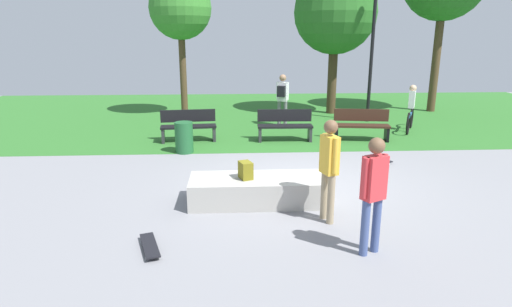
# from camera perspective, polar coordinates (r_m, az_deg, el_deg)

# --- Properties ---
(ground_plane) EXTENTS (28.00, 28.00, 0.00)m
(ground_plane) POSITION_cam_1_polar(r_m,az_deg,el_deg) (9.26, 6.60, -3.74)
(ground_plane) COLOR gray
(grass_lawn) EXTENTS (26.60, 11.64, 0.01)m
(grass_lawn) POSITION_cam_1_polar(r_m,az_deg,el_deg) (17.13, 2.09, 5.33)
(grass_lawn) COLOR #2D6B28
(grass_lawn) RESTS_ON ground_plane
(concrete_ledge) EXTENTS (2.51, 0.96, 0.49)m
(concrete_ledge) POSITION_cam_1_polar(r_m,az_deg,el_deg) (8.02, 0.19, -4.88)
(concrete_ledge) COLOR #A8A59E
(concrete_ledge) RESTS_ON ground_plane
(backpack_on_ledge) EXTENTS (0.28, 0.33, 0.32)m
(backpack_on_ledge) POSITION_cam_1_polar(r_m,az_deg,el_deg) (7.85, -1.39, -2.24)
(backpack_on_ledge) COLOR olive
(backpack_on_ledge) RESTS_ON concrete_ledge
(skater_performing_trick) EXTENTS (0.39, 0.33, 1.71)m
(skater_performing_trick) POSITION_cam_1_polar(r_m,az_deg,el_deg) (6.16, 15.35, -4.38)
(skater_performing_trick) COLOR #3F5184
(skater_performing_trick) RESTS_ON ground_plane
(skater_watching) EXTENTS (0.29, 0.41, 1.73)m
(skater_watching) POSITION_cam_1_polar(r_m,az_deg,el_deg) (7.10, 9.69, -1.26)
(skater_watching) COLOR tan
(skater_watching) RESTS_ON ground_plane
(skateboard_by_ledge) EXTENTS (0.44, 0.82, 0.08)m
(skateboard_by_ledge) POSITION_cam_1_polar(r_m,az_deg,el_deg) (6.60, -13.92, -11.76)
(skateboard_by_ledge) COLOR black
(skateboard_by_ledge) RESTS_ON ground_plane
(skateboard_spare) EXTENTS (0.78, 0.60, 0.08)m
(skateboard_spare) POSITION_cam_1_polar(r_m,az_deg,el_deg) (10.64, 16.01, -1.31)
(skateboard_spare) COLOR black
(skateboard_spare) RESTS_ON ground_plane
(park_bench_near_lamppost) EXTENTS (1.61, 0.50, 0.91)m
(park_bench_near_lamppost) POSITION_cam_1_polar(r_m,az_deg,el_deg) (12.65, 3.85, 3.85)
(park_bench_near_lamppost) COLOR black
(park_bench_near_lamppost) RESTS_ON ground_plane
(park_bench_far_right) EXTENTS (1.65, 0.69, 0.91)m
(park_bench_far_right) POSITION_cam_1_polar(r_m,az_deg,el_deg) (13.06, 13.83, 3.80)
(park_bench_far_right) COLOR #331E14
(park_bench_far_right) RESTS_ON ground_plane
(park_bench_center_lawn) EXTENTS (1.64, 0.63, 0.91)m
(park_bench_center_lawn) POSITION_cam_1_polar(r_m,az_deg,el_deg) (12.72, -8.96, 3.75)
(park_bench_center_lawn) COLOR black
(park_bench_center_lawn) RESTS_ON ground_plane
(tree_young_birch) EXTENTS (2.28, 2.28, 5.11)m
(tree_young_birch) POSITION_cam_1_polar(r_m,az_deg,el_deg) (16.79, -10.03, 18.36)
(tree_young_birch) COLOR #4C3823
(tree_young_birch) RESTS_ON grass_lawn
(tree_broad_elm) EXTENTS (3.12, 3.12, 5.40)m
(tree_broad_elm) POSITION_cam_1_polar(r_m,az_deg,el_deg) (17.24, 10.48, 17.89)
(tree_broad_elm) COLOR #42301E
(tree_broad_elm) RESTS_ON grass_lawn
(lamp_post) EXTENTS (0.28, 0.28, 4.58)m
(lamp_post) POSITION_cam_1_polar(r_m,az_deg,el_deg) (15.78, 15.21, 13.99)
(lamp_post) COLOR black
(lamp_post) RESTS_ON ground_plane
(trash_bin) EXTENTS (0.48, 0.48, 0.82)m
(trash_bin) POSITION_cam_1_polar(r_m,az_deg,el_deg) (11.50, -9.54, 2.11)
(trash_bin) COLOR #1E592D
(trash_bin) RESTS_ON ground_plane
(pedestrian_with_backpack) EXTENTS (0.41, 0.43, 1.75)m
(pedestrian_with_backpack) POSITION_cam_1_polar(r_m,az_deg,el_deg) (14.66, 3.52, 7.73)
(pedestrian_with_backpack) COLOR slate
(pedestrian_with_backpack) RESTS_ON ground_plane
(cyclist_on_bicycle) EXTENTS (0.89, 1.64, 1.52)m
(cyclist_on_bicycle) POSITION_cam_1_polar(r_m,az_deg,el_deg) (14.81, 19.86, 5.27)
(cyclist_on_bicycle) COLOR black
(cyclist_on_bicycle) RESTS_ON ground_plane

